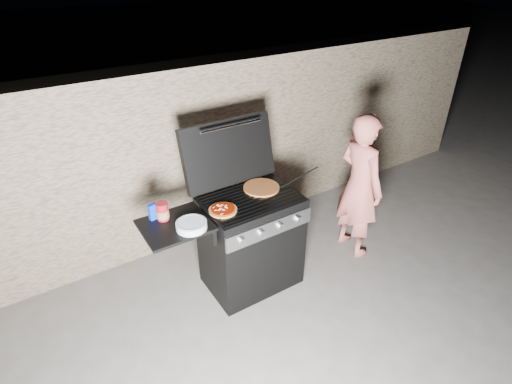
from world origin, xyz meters
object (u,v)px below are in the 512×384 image
gas_grill (226,251)px  pizza_topped (223,210)px  sauce_jar (162,211)px  person (359,186)px

gas_grill → pizza_topped: size_ratio=6.01×
sauce_jar → pizza_topped: bearing=-20.1°
pizza_topped → person: person is taller
person → sauce_jar: bearing=85.2°
person → pizza_topped: bearing=89.2°
gas_grill → sauce_jar: 0.71m
sauce_jar → person: 1.89m
pizza_topped → person: size_ratio=0.15×
sauce_jar → person: bearing=-7.3°
gas_grill → person: bearing=-5.4°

